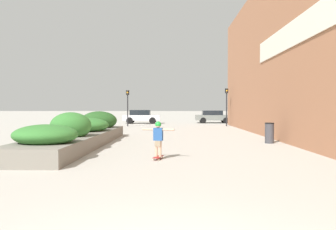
{
  "coord_description": "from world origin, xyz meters",
  "views": [
    {
      "loc": [
        0.19,
        -3.32,
        1.81
      ],
      "look_at": [
        -0.18,
        16.65,
        1.34
      ],
      "focal_mm": 35.0,
      "sensor_mm": 36.0,
      "label": 1
    }
  ],
  "objects_px": {
    "skateboarder": "(158,135)",
    "car_center_left": "(213,116)",
    "traffic_light_right": "(227,101)",
    "traffic_light_left": "(128,102)",
    "trash_bin": "(269,133)",
    "skateboard": "(158,157)",
    "car_leftmost": "(141,116)"
  },
  "relations": [
    {
      "from": "traffic_light_left",
      "to": "traffic_light_right",
      "type": "bearing_deg",
      "value": 2.0
    },
    {
      "from": "skateboarder",
      "to": "car_center_left",
      "type": "height_order",
      "value": "car_center_left"
    },
    {
      "from": "skateboard",
      "to": "car_leftmost",
      "type": "bearing_deg",
      "value": 111.51
    },
    {
      "from": "skateboarder",
      "to": "car_center_left",
      "type": "bearing_deg",
      "value": 93.59
    },
    {
      "from": "car_center_left",
      "to": "traffic_light_left",
      "type": "height_order",
      "value": "traffic_light_left"
    },
    {
      "from": "skateboard",
      "to": "traffic_light_right",
      "type": "distance_m",
      "value": 20.86
    },
    {
      "from": "car_center_left",
      "to": "traffic_light_left",
      "type": "relative_size",
      "value": 1.19
    },
    {
      "from": "car_center_left",
      "to": "trash_bin",
      "type": "bearing_deg",
      "value": 0.86
    },
    {
      "from": "skateboarder",
      "to": "traffic_light_right",
      "type": "xyz_separation_m",
      "value": [
        5.56,
        19.96,
        1.61
      ]
    },
    {
      "from": "traffic_light_left",
      "to": "traffic_light_right",
      "type": "relative_size",
      "value": 0.95
    },
    {
      "from": "car_leftmost",
      "to": "traffic_light_left",
      "type": "bearing_deg",
      "value": -8.31
    },
    {
      "from": "skateboarder",
      "to": "car_leftmost",
      "type": "bearing_deg",
      "value": 111.51
    },
    {
      "from": "skateboarder",
      "to": "traffic_light_right",
      "type": "height_order",
      "value": "traffic_light_right"
    },
    {
      "from": "skateboard",
      "to": "car_leftmost",
      "type": "xyz_separation_m",
      "value": [
        -3.09,
        24.91,
        0.73
      ]
    },
    {
      "from": "skateboarder",
      "to": "skateboard",
      "type": "bearing_deg",
      "value": 14.45
    },
    {
      "from": "car_leftmost",
      "to": "traffic_light_right",
      "type": "distance_m",
      "value": 10.1
    },
    {
      "from": "skateboard",
      "to": "skateboarder",
      "type": "height_order",
      "value": "skateboarder"
    },
    {
      "from": "skateboard",
      "to": "trash_bin",
      "type": "bearing_deg",
      "value": 58.62
    },
    {
      "from": "car_leftmost",
      "to": "car_center_left",
      "type": "bearing_deg",
      "value": 99.38
    },
    {
      "from": "car_leftmost",
      "to": "skateboarder",
      "type": "bearing_deg",
      "value": 7.07
    },
    {
      "from": "skateboarder",
      "to": "trash_bin",
      "type": "distance_m",
      "value": 7.47
    },
    {
      "from": "car_center_left",
      "to": "car_leftmost",
      "type": "bearing_deg",
      "value": -80.62
    },
    {
      "from": "skateboarder",
      "to": "traffic_light_right",
      "type": "bearing_deg",
      "value": 88.89
    },
    {
      "from": "car_leftmost",
      "to": "car_center_left",
      "type": "relative_size",
      "value": 0.98
    },
    {
      "from": "skateboard",
      "to": "traffic_light_left",
      "type": "xyz_separation_m",
      "value": [
        -3.86,
        19.63,
        2.27
      ]
    },
    {
      "from": "trash_bin",
      "to": "traffic_light_left",
      "type": "xyz_separation_m",
      "value": [
        -9.21,
        14.43,
        1.82
      ]
    },
    {
      "from": "car_leftmost",
      "to": "car_center_left",
      "type": "distance_m",
      "value": 8.23
    },
    {
      "from": "traffic_light_right",
      "to": "traffic_light_left",
      "type": "bearing_deg",
      "value": -178.0
    },
    {
      "from": "car_leftmost",
      "to": "traffic_light_left",
      "type": "distance_m",
      "value": 5.55
    },
    {
      "from": "skateboarder",
      "to": "trash_bin",
      "type": "bearing_deg",
      "value": 58.62
    },
    {
      "from": "trash_bin",
      "to": "traffic_light_left",
      "type": "height_order",
      "value": "traffic_light_left"
    },
    {
      "from": "car_center_left",
      "to": "traffic_light_right",
      "type": "distance_m",
      "value": 6.53
    }
  ]
}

